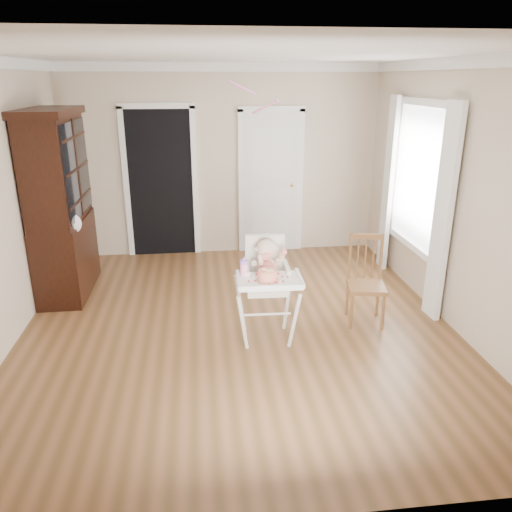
{
  "coord_description": "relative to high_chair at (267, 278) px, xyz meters",
  "views": [
    {
      "loc": [
        -0.37,
        -4.74,
        2.5
      ],
      "look_at": [
        0.14,
        -0.38,
        0.93
      ],
      "focal_mm": 35.0,
      "sensor_mm": 36.0,
      "label": 1
    }
  ],
  "objects": [
    {
      "name": "floor",
      "position": [
        -0.26,
        0.28,
        -0.66
      ],
      "size": [
        5.0,
        5.0,
        0.0
      ],
      "primitive_type": "plane",
      "color": "brown",
      "rests_on": "ground"
    },
    {
      "name": "ceiling",
      "position": [
        -0.26,
        0.28,
        2.04
      ],
      "size": [
        5.0,
        5.0,
        0.0
      ],
      "primitive_type": "plane",
      "rotation": [
        3.14,
        0.0,
        0.0
      ],
      "color": "white",
      "rests_on": "wall_back"
    },
    {
      "name": "wall_back",
      "position": [
        -0.26,
        2.78,
        0.69
      ],
      "size": [
        4.5,
        0.0,
        4.5
      ],
      "primitive_type": "plane",
      "rotation": [
        1.57,
        0.0,
        0.0
      ],
      "color": "beige",
      "rests_on": "floor"
    },
    {
      "name": "wall_right",
      "position": [
        1.99,
        0.28,
        0.69
      ],
      "size": [
        0.0,
        5.0,
        5.0
      ],
      "primitive_type": "plane",
      "rotation": [
        1.57,
        0.0,
        -1.57
      ],
      "color": "beige",
      "rests_on": "floor"
    },
    {
      "name": "crown_molding",
      "position": [
        -0.26,
        0.28,
        1.98
      ],
      "size": [
        4.5,
        5.0,
        0.12
      ],
      "primitive_type": null,
      "color": "white",
      "rests_on": "ceiling"
    },
    {
      "name": "doorway",
      "position": [
        -1.16,
        2.77,
        0.45
      ],
      "size": [
        1.06,
        0.05,
        2.22
      ],
      "color": "black",
      "rests_on": "wall_back"
    },
    {
      "name": "closet_door",
      "position": [
        0.44,
        2.76,
        0.36
      ],
      "size": [
        0.96,
        0.09,
        2.13
      ],
      "color": "white",
      "rests_on": "wall_back"
    },
    {
      "name": "window_right",
      "position": [
        1.92,
        1.08,
        0.63
      ],
      "size": [
        0.13,
        1.84,
        2.3
      ],
      "color": "white",
      "rests_on": "wall_right"
    },
    {
      "name": "high_chair",
      "position": [
        0.0,
        0.0,
        0.0
      ],
      "size": [
        0.64,
        0.77,
        1.07
      ],
      "rotation": [
        0.0,
        0.0,
        -0.03
      ],
      "color": "white",
      "rests_on": "floor"
    },
    {
      "name": "baby",
      "position": [
        0.0,
        0.03,
        0.15
      ],
      "size": [
        0.3,
        0.23,
        0.46
      ],
      "rotation": [
        0.0,
        0.0,
        -0.03
      ],
      "color": "beige",
      "rests_on": "high_chair"
    },
    {
      "name": "cake",
      "position": [
        -0.03,
        -0.27,
        0.14
      ],
      "size": [
        0.23,
        0.23,
        0.11
      ],
      "color": "silver",
      "rests_on": "high_chair"
    },
    {
      "name": "sippy_cup",
      "position": [
        -0.23,
        -0.12,
        0.17
      ],
      "size": [
        0.08,
        0.08,
        0.2
      ],
      "rotation": [
        0.0,
        0.0,
        -0.03
      ],
      "color": "#FC9AC3",
      "rests_on": "high_chair"
    },
    {
      "name": "china_cabinet",
      "position": [
        -2.24,
        1.48,
        0.43
      ],
      "size": [
        0.58,
        1.29,
        2.19
      ],
      "color": "black",
      "rests_on": "floor"
    },
    {
      "name": "dining_chair",
      "position": [
        1.1,
        0.26,
        -0.22
      ],
      "size": [
        0.45,
        0.45,
        0.95
      ],
      "rotation": [
        0.0,
        0.0,
        -0.17
      ],
      "color": "brown",
      "rests_on": "floor"
    },
    {
      "name": "streamer",
      "position": [
        -0.1,
        1.45,
        1.74
      ],
      "size": [
        0.29,
        0.43,
        0.15
      ],
      "primitive_type": null,
      "rotation": [
        0.26,
        0.0,
        0.58
      ],
      "color": "#FB91C3",
      "rests_on": "ceiling"
    }
  ]
}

